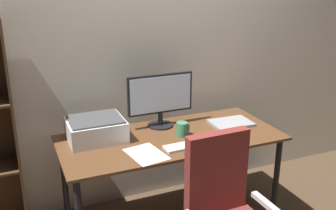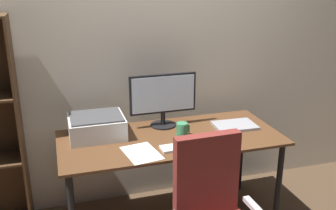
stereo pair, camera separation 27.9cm
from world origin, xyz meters
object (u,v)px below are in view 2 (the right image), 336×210
object	(u,v)px
keyboard	(181,147)
printer	(97,126)
desk	(171,146)
mouse	(208,143)
monitor	(163,97)
laptop	(235,126)
coffee_mug	(182,130)

from	to	relation	value
keyboard	printer	size ratio (longest dim) A/B	0.72
desk	printer	world-z (taller)	printer
keyboard	printer	bearing A→B (deg)	142.57
desk	mouse	bearing A→B (deg)	-47.66
mouse	printer	size ratio (longest dim) A/B	0.24
mouse	monitor	bearing A→B (deg)	111.89
laptop	mouse	bearing A→B (deg)	-139.86
monitor	coffee_mug	xyz separation A→B (m)	(0.08, -0.24, -0.19)
desk	printer	distance (m)	0.57
keyboard	printer	xyz separation A→B (m)	(-0.53, 0.38, 0.07)
laptop	printer	size ratio (longest dim) A/B	0.80
keyboard	mouse	xyz separation A→B (m)	(0.19, -0.02, 0.01)
desk	laptop	world-z (taller)	laptop
desk	laptop	distance (m)	0.55
coffee_mug	monitor	bearing A→B (deg)	107.36
laptop	keyboard	bearing A→B (deg)	-152.80
mouse	printer	world-z (taller)	printer
mouse	printer	xyz separation A→B (m)	(-0.72, 0.39, 0.06)
monitor	printer	bearing A→B (deg)	-173.71
keyboard	coffee_mug	xyz separation A→B (m)	(0.07, 0.19, 0.04)
monitor	keyboard	bearing A→B (deg)	-89.37
desk	keyboard	world-z (taller)	keyboard
desk	monitor	world-z (taller)	monitor
coffee_mug	mouse	bearing A→B (deg)	-59.59
coffee_mug	printer	xyz separation A→B (m)	(-0.60, 0.18, 0.03)
mouse	laptop	bearing A→B (deg)	36.04
desk	mouse	size ratio (longest dim) A/B	16.97
desk	mouse	distance (m)	0.32
laptop	printer	distance (m)	1.07
monitor	mouse	xyz separation A→B (m)	(0.20, -0.45, -0.22)
mouse	printer	bearing A→B (deg)	149.78
printer	laptop	bearing A→B (deg)	-7.03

